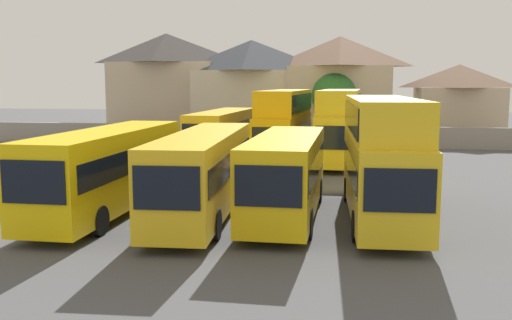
{
  "coord_description": "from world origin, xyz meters",
  "views": [
    {
      "loc": [
        4.04,
        -22.72,
        5.49
      ],
      "look_at": [
        0.0,
        3.0,
        1.91
      ],
      "focal_mm": 39.84,
      "sensor_mm": 36.0,
      "label": 1
    }
  ],
  "objects_px": {
    "bus_4": "(381,152)",
    "house_terrace_left": "(167,84)",
    "bus_1": "(109,166)",
    "tree_left_of_lot": "(334,96)",
    "bus_2": "(204,169)",
    "bus_5": "(222,133)",
    "house_terrace_right": "(339,88)",
    "bus_7": "(340,122)",
    "house_terrace_centre": "(251,89)",
    "bus_3": "(286,171)",
    "house_terrace_far_right": "(458,102)",
    "bus_6": "(285,122)"
  },
  "relations": [
    {
      "from": "house_terrace_centre",
      "to": "tree_left_of_lot",
      "type": "bearing_deg",
      "value": -24.99
    },
    {
      "from": "bus_1",
      "to": "house_terrace_centre",
      "type": "bearing_deg",
      "value": 179.4
    },
    {
      "from": "tree_left_of_lot",
      "to": "bus_2",
      "type": "bearing_deg",
      "value": -99.3
    },
    {
      "from": "bus_1",
      "to": "bus_4",
      "type": "height_order",
      "value": "bus_4"
    },
    {
      "from": "bus_1",
      "to": "bus_5",
      "type": "xyz_separation_m",
      "value": [
        1.38,
        16.05,
        0.0
      ]
    },
    {
      "from": "bus_2",
      "to": "bus_4",
      "type": "distance_m",
      "value": 7.21
    },
    {
      "from": "house_terrace_right",
      "to": "bus_1",
      "type": "bearing_deg",
      "value": -105.73
    },
    {
      "from": "bus_5",
      "to": "house_terrace_right",
      "type": "height_order",
      "value": "house_terrace_right"
    },
    {
      "from": "bus_3",
      "to": "bus_7",
      "type": "distance_m",
      "value": 16.05
    },
    {
      "from": "bus_7",
      "to": "house_terrace_right",
      "type": "distance_m",
      "value": 16.51
    },
    {
      "from": "bus_1",
      "to": "house_terrace_far_right",
      "type": "bearing_deg",
      "value": 149.55
    },
    {
      "from": "bus_4",
      "to": "bus_5",
      "type": "height_order",
      "value": "bus_4"
    },
    {
      "from": "bus_4",
      "to": "house_terrace_right",
      "type": "height_order",
      "value": "house_terrace_right"
    },
    {
      "from": "bus_4",
      "to": "tree_left_of_lot",
      "type": "relative_size",
      "value": 1.75
    },
    {
      "from": "bus_6",
      "to": "bus_1",
      "type": "bearing_deg",
      "value": -15.94
    },
    {
      "from": "bus_7",
      "to": "tree_left_of_lot",
      "type": "height_order",
      "value": "tree_left_of_lot"
    },
    {
      "from": "bus_1",
      "to": "house_terrace_centre",
      "type": "distance_m",
      "value": 32.71
    },
    {
      "from": "house_terrace_centre",
      "to": "bus_2",
      "type": "bearing_deg",
      "value": -84.05
    },
    {
      "from": "bus_1",
      "to": "bus_3",
      "type": "xyz_separation_m",
      "value": [
        7.46,
        0.32,
        -0.09
      ]
    },
    {
      "from": "bus_4",
      "to": "house_terrace_left",
      "type": "distance_m",
      "value": 38.55
    },
    {
      "from": "bus_6",
      "to": "bus_4",
      "type": "bearing_deg",
      "value": 22.53
    },
    {
      "from": "bus_5",
      "to": "house_terrace_centre",
      "type": "height_order",
      "value": "house_terrace_centre"
    },
    {
      "from": "house_terrace_far_right",
      "to": "bus_5",
      "type": "bearing_deg",
      "value": -137.03
    },
    {
      "from": "house_terrace_right",
      "to": "tree_left_of_lot",
      "type": "bearing_deg",
      "value": -96.16
    },
    {
      "from": "house_terrace_far_right",
      "to": "bus_4",
      "type": "bearing_deg",
      "value": -105.29
    },
    {
      "from": "house_terrace_left",
      "to": "tree_left_of_lot",
      "type": "distance_m",
      "value": 17.73
    },
    {
      "from": "bus_1",
      "to": "bus_2",
      "type": "xyz_separation_m",
      "value": [
        4.07,
        0.13,
        -0.05
      ]
    },
    {
      "from": "bus_7",
      "to": "house_terrace_centre",
      "type": "relative_size",
      "value": 0.98
    },
    {
      "from": "bus_4",
      "to": "house_terrace_left",
      "type": "bearing_deg",
      "value": -152.06
    },
    {
      "from": "bus_2",
      "to": "bus_7",
      "type": "xyz_separation_m",
      "value": [
        5.34,
        16.1,
        0.85
      ]
    },
    {
      "from": "bus_3",
      "to": "tree_left_of_lot",
      "type": "bearing_deg",
      "value": 177.98
    },
    {
      "from": "bus_2",
      "to": "bus_4",
      "type": "relative_size",
      "value": 1.1
    },
    {
      "from": "house_terrace_left",
      "to": "tree_left_of_lot",
      "type": "relative_size",
      "value": 1.75
    },
    {
      "from": "bus_1",
      "to": "tree_left_of_lot",
      "type": "bearing_deg",
      "value": 163.68
    },
    {
      "from": "bus_1",
      "to": "bus_3",
      "type": "bearing_deg",
      "value": 93.11
    },
    {
      "from": "bus_2",
      "to": "house_terrace_far_right",
      "type": "bearing_deg",
      "value": 151.18
    },
    {
      "from": "bus_2",
      "to": "bus_4",
      "type": "height_order",
      "value": "bus_4"
    },
    {
      "from": "bus_3",
      "to": "tree_left_of_lot",
      "type": "distance_m",
      "value": 28.62
    },
    {
      "from": "bus_2",
      "to": "bus_5",
      "type": "bearing_deg",
      "value": -173.43
    },
    {
      "from": "tree_left_of_lot",
      "to": "bus_7",
      "type": "bearing_deg",
      "value": -87.09
    },
    {
      "from": "bus_5",
      "to": "house_terrace_far_right",
      "type": "bearing_deg",
      "value": 135.04
    },
    {
      "from": "bus_5",
      "to": "house_terrace_right",
      "type": "distance_m",
      "value": 18.54
    },
    {
      "from": "bus_4",
      "to": "bus_7",
      "type": "relative_size",
      "value": 1.03
    },
    {
      "from": "bus_5",
      "to": "house_terrace_right",
      "type": "relative_size",
      "value": 1.15
    },
    {
      "from": "bus_2",
      "to": "bus_3",
      "type": "relative_size",
      "value": 1.18
    },
    {
      "from": "house_terrace_far_right",
      "to": "tree_left_of_lot",
      "type": "distance_m",
      "value": 12.47
    },
    {
      "from": "bus_5",
      "to": "house_terrace_right",
      "type": "bearing_deg",
      "value": 156.84
    },
    {
      "from": "bus_2",
      "to": "bus_3",
      "type": "distance_m",
      "value": 3.39
    },
    {
      "from": "tree_left_of_lot",
      "to": "bus_4",
      "type": "bearing_deg",
      "value": -85.03
    },
    {
      "from": "bus_4",
      "to": "house_terrace_centre",
      "type": "xyz_separation_m",
      "value": [
        -10.54,
        32.01,
        2.12
      ]
    }
  ]
}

